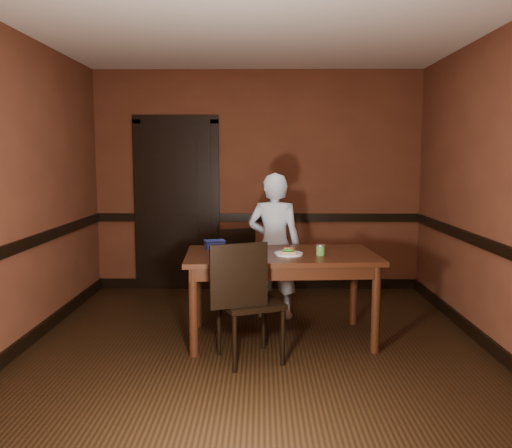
{
  "coord_description": "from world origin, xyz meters",
  "views": [
    {
      "loc": [
        0.05,
        -4.45,
        1.64
      ],
      "look_at": [
        0.0,
        0.35,
        1.05
      ],
      "focal_mm": 38.0,
      "sensor_mm": 36.0,
      "label": 1
    }
  ],
  "objects_px": {
    "sandwich_plate": "(289,253)",
    "food_tub": "(215,244)",
    "person": "(274,246)",
    "chair_near": "(250,301)",
    "cheese_saucer": "(236,251)",
    "chair_far": "(231,272)",
    "dining_table": "(281,296)",
    "sauce_jar": "(321,250)"
  },
  "relations": [
    {
      "from": "dining_table",
      "to": "sandwich_plate",
      "type": "relative_size",
      "value": 6.7
    },
    {
      "from": "chair_far",
      "to": "cheese_saucer",
      "type": "distance_m",
      "value": 0.91
    },
    {
      "from": "chair_near",
      "to": "dining_table",
      "type": "bearing_deg",
      "value": -138.94
    },
    {
      "from": "sandwich_plate",
      "to": "food_tub",
      "type": "xyz_separation_m",
      "value": [
        -0.68,
        0.33,
        0.02
      ]
    },
    {
      "from": "dining_table",
      "to": "chair_far",
      "type": "xyz_separation_m",
      "value": [
        -0.5,
        0.85,
        0.04
      ]
    },
    {
      "from": "person",
      "to": "food_tub",
      "type": "height_order",
      "value": "person"
    },
    {
      "from": "person",
      "to": "chair_near",
      "type": "bearing_deg",
      "value": 89.47
    },
    {
      "from": "chair_near",
      "to": "food_tub",
      "type": "relative_size",
      "value": 4.62
    },
    {
      "from": "chair_near",
      "to": "cheese_saucer",
      "type": "height_order",
      "value": "chair_near"
    },
    {
      "from": "sandwich_plate",
      "to": "chair_near",
      "type": "bearing_deg",
      "value": -126.48
    },
    {
      "from": "chair_far",
      "to": "person",
      "type": "height_order",
      "value": "person"
    },
    {
      "from": "dining_table",
      "to": "chair_far",
      "type": "height_order",
      "value": "chair_far"
    },
    {
      "from": "food_tub",
      "to": "sandwich_plate",
      "type": "bearing_deg",
      "value": -44.65
    },
    {
      "from": "sandwich_plate",
      "to": "food_tub",
      "type": "distance_m",
      "value": 0.76
    },
    {
      "from": "person",
      "to": "cheese_saucer",
      "type": "distance_m",
      "value": 0.76
    },
    {
      "from": "chair_far",
      "to": "chair_near",
      "type": "relative_size",
      "value": 0.88
    },
    {
      "from": "dining_table",
      "to": "sandwich_plate",
      "type": "bearing_deg",
      "value": -52.34
    },
    {
      "from": "chair_near",
      "to": "sandwich_plate",
      "type": "relative_size",
      "value": 3.94
    },
    {
      "from": "sandwich_plate",
      "to": "cheese_saucer",
      "type": "relative_size",
      "value": 1.68
    },
    {
      "from": "chair_far",
      "to": "sandwich_plate",
      "type": "relative_size",
      "value": 3.49
    },
    {
      "from": "dining_table",
      "to": "sauce_jar",
      "type": "relative_size",
      "value": 17.87
    },
    {
      "from": "chair_far",
      "to": "chair_near",
      "type": "xyz_separation_m",
      "value": [
        0.23,
        -1.38,
        0.06
      ]
    },
    {
      "from": "cheese_saucer",
      "to": "chair_far",
      "type": "bearing_deg",
      "value": 96.85
    },
    {
      "from": "chair_far",
      "to": "cheese_saucer",
      "type": "xyz_separation_m",
      "value": [
        0.1,
        -0.83,
        0.37
      ]
    },
    {
      "from": "sandwich_plate",
      "to": "cheese_saucer",
      "type": "xyz_separation_m",
      "value": [
        -0.47,
        0.1,
        0.0
      ]
    },
    {
      "from": "dining_table",
      "to": "sauce_jar",
      "type": "bearing_deg",
      "value": -20.3
    },
    {
      "from": "sauce_jar",
      "to": "food_tub",
      "type": "xyz_separation_m",
      "value": [
        -0.96,
        0.36,
        -0.01
      ]
    },
    {
      "from": "chair_near",
      "to": "sandwich_plate",
      "type": "xyz_separation_m",
      "value": [
        0.33,
        0.45,
        0.31
      ]
    },
    {
      "from": "sandwich_plate",
      "to": "cheese_saucer",
      "type": "height_order",
      "value": "sandwich_plate"
    },
    {
      "from": "chair_far",
      "to": "sandwich_plate",
      "type": "height_order",
      "value": "chair_far"
    },
    {
      "from": "dining_table",
      "to": "cheese_saucer",
      "type": "relative_size",
      "value": 11.24
    },
    {
      "from": "person",
      "to": "food_tub",
      "type": "distance_m",
      "value": 0.72
    },
    {
      "from": "chair_near",
      "to": "sauce_jar",
      "type": "relative_size",
      "value": 10.51
    },
    {
      "from": "person",
      "to": "sandwich_plate",
      "type": "distance_m",
      "value": 0.78
    },
    {
      "from": "food_tub",
      "to": "sauce_jar",
      "type": "bearing_deg",
      "value": -39.21
    },
    {
      "from": "dining_table",
      "to": "chair_near",
      "type": "distance_m",
      "value": 0.6
    },
    {
      "from": "sauce_jar",
      "to": "chair_far",
      "type": "bearing_deg",
      "value": 131.5
    },
    {
      "from": "person",
      "to": "chair_far",
      "type": "bearing_deg",
      "value": -9.43
    },
    {
      "from": "sauce_jar",
      "to": "cheese_saucer",
      "type": "xyz_separation_m",
      "value": [
        -0.74,
        0.12,
        -0.03
      ]
    },
    {
      "from": "person",
      "to": "cheese_saucer",
      "type": "height_order",
      "value": "person"
    },
    {
      "from": "sauce_jar",
      "to": "sandwich_plate",
      "type": "bearing_deg",
      "value": 174.41
    },
    {
      "from": "person",
      "to": "food_tub",
      "type": "bearing_deg",
      "value": 47.05
    }
  ]
}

